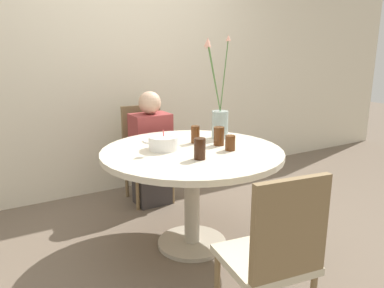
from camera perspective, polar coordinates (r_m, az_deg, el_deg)
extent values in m
plane|color=#6B5B4C|center=(2.87, 0.00, -15.03)|extent=(16.00, 16.00, 0.00)
cube|color=beige|center=(3.78, -11.14, 12.45)|extent=(8.00, 0.05, 2.60)
cylinder|color=beige|center=(2.60, 0.00, -1.28)|extent=(1.26, 1.26, 0.04)
cylinder|color=#B7AD99|center=(2.72, 0.00, -8.40)|extent=(0.11, 0.11, 0.66)
cylinder|color=#B7AD99|center=(2.87, 0.00, -14.77)|extent=(0.51, 0.51, 0.03)
cube|color=beige|center=(3.52, -6.64, -2.30)|extent=(0.43, 0.43, 0.04)
cube|color=olive|center=(3.62, -7.71, 2.25)|extent=(0.38, 0.07, 0.46)
cylinder|color=olive|center=(3.38, -8.31, -6.87)|extent=(0.03, 0.03, 0.39)
cylinder|color=olive|center=(3.49, -2.96, -6.04)|extent=(0.03, 0.03, 0.39)
cylinder|color=olive|center=(3.69, -9.93, -5.10)|extent=(0.03, 0.03, 0.39)
cylinder|color=olive|center=(3.79, -4.97, -4.41)|extent=(0.03, 0.03, 0.39)
cube|color=beige|center=(1.96, 10.94, -16.85)|extent=(0.45, 0.45, 0.04)
cube|color=olive|center=(1.71, 14.74, -12.41)|extent=(0.38, 0.09, 0.46)
cylinder|color=olive|center=(2.27, 12.00, -18.45)|extent=(0.03, 0.03, 0.39)
cylinder|color=olive|center=(2.12, 3.85, -20.71)|extent=(0.03, 0.03, 0.39)
cylinder|color=white|center=(2.59, -4.35, 0.17)|extent=(0.21, 0.21, 0.09)
cylinder|color=#E54C4C|center=(2.58, -4.38, 1.67)|extent=(0.01, 0.01, 0.04)
cylinder|color=#9EB2AD|center=(2.92, 4.28, 2.97)|extent=(0.13, 0.13, 0.21)
cylinder|color=#4C7538|center=(2.92, 3.38, 9.98)|extent=(0.03, 0.16, 0.49)
cone|color=#E0997F|center=(2.97, 2.44, 14.79)|extent=(0.04, 0.04, 0.04)
cylinder|color=#4C7538|center=(2.81, 3.39, 9.99)|extent=(0.15, 0.04, 0.51)
cone|color=#E0997F|center=(2.75, 2.38, 15.20)|extent=(0.05, 0.05, 0.06)
cylinder|color=#4C7538|center=(2.92, 3.39, 10.32)|extent=(0.03, 0.16, 0.53)
cone|color=#E0997F|center=(2.97, 2.45, 15.48)|extent=(0.04, 0.04, 0.04)
cylinder|color=#4C7538|center=(2.90, 4.94, 10.43)|extent=(0.08, 0.03, 0.54)
cone|color=#E0997F|center=(2.92, 5.57, 15.78)|extent=(0.04, 0.04, 0.04)
cylinder|color=white|center=(2.84, -5.69, 0.53)|extent=(0.18, 0.18, 0.01)
cylinder|color=#51280F|center=(2.58, 5.85, 0.17)|extent=(0.07, 0.07, 0.10)
cylinder|color=#51280F|center=(2.76, 0.50, 1.46)|extent=(0.06, 0.06, 0.13)
cylinder|color=#33190C|center=(2.36, 1.18, -0.72)|extent=(0.07, 0.07, 0.14)
cylinder|color=#51280F|center=(2.70, 4.13, 1.20)|extent=(0.08, 0.08, 0.13)
cube|color=#383333|center=(3.50, -6.12, -5.67)|extent=(0.31, 0.24, 0.43)
cube|color=#993838|center=(3.38, -6.31, 1.08)|extent=(0.34, 0.24, 0.42)
sphere|color=#D1A889|center=(3.33, -6.45, 6.28)|extent=(0.20, 0.20, 0.20)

